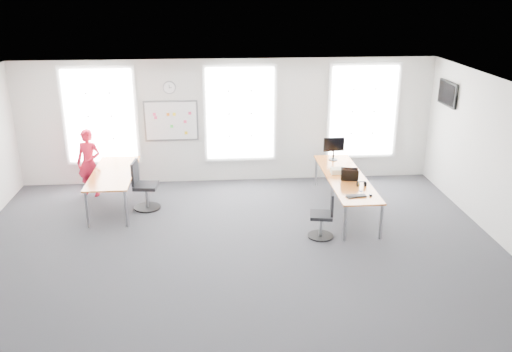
{
  "coord_description": "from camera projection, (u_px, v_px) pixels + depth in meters",
  "views": [
    {
      "loc": [
        -0.34,
        -8.72,
        4.71
      ],
      "look_at": [
        0.46,
        1.2,
        1.1
      ],
      "focal_mm": 38.0,
      "sensor_mm": 36.0,
      "label": 1
    }
  ],
  "objects": [
    {
      "name": "chair_left",
      "position": [
        143.0,
        188.0,
        11.72
      ],
      "size": [
        0.58,
        0.58,
        1.08
      ],
      "rotation": [
        0.0,
        0.0,
        1.46
      ],
      "color": "black",
      "rests_on": "ground"
    },
    {
      "name": "floor",
      "position": [
        236.0,
        256.0,
        9.81
      ],
      "size": [
        10.0,
        10.0,
        0.0
      ],
      "primitive_type": "plane",
      "color": "#26262B",
      "rests_on": "ground"
    },
    {
      "name": "window_right",
      "position": [
        363.0,
        111.0,
        13.2
      ],
      "size": [
        1.6,
        0.06,
        2.2
      ],
      "primitive_type": "cube",
      "color": "white",
      "rests_on": "wall_back"
    },
    {
      "name": "desk_left",
      "position": [
        114.0,
        175.0,
        11.7
      ],
      "size": [
        0.89,
        2.22,
        0.81
      ],
      "color": "#D5843C",
      "rests_on": "ground"
    },
    {
      "name": "lens_cap",
      "position": [
        361.0,
        191.0,
        10.77
      ],
      "size": [
        0.07,
        0.07,
        0.01
      ],
      "primitive_type": "cylinder",
      "rotation": [
        0.0,
        0.0,
        -0.07
      ],
      "color": "black",
      "rests_on": "desk_right"
    },
    {
      "name": "person",
      "position": [
        89.0,
        163.0,
        12.35
      ],
      "size": [
        0.64,
        0.5,
        1.56
      ],
      "primitive_type": "imported",
      "rotation": [
        0.0,
        0.0,
        -0.24
      ],
      "color": "red",
      "rests_on": "ground"
    },
    {
      "name": "laptop_sleeve",
      "position": [
        350.0,
        175.0,
        11.27
      ],
      "size": [
        0.36,
        0.24,
        0.28
      ],
      "rotation": [
        0.0,
        0.0,
        -0.18
      ],
      "color": "black",
      "rests_on": "desk_right"
    },
    {
      "name": "keyboard",
      "position": [
        356.0,
        196.0,
        10.51
      ],
      "size": [
        0.42,
        0.23,
        0.02
      ],
      "primitive_type": "cube",
      "rotation": [
        0.0,
        0.0,
        0.23
      ],
      "color": "black",
      "rests_on": "desk_right"
    },
    {
      "name": "chair_right",
      "position": [
        324.0,
        217.0,
        10.42
      ],
      "size": [
        0.5,
        0.5,
        0.94
      ],
      "rotation": [
        0.0,
        0.0,
        -1.74
      ],
      "color": "black",
      "rests_on": "ground"
    },
    {
      "name": "tv",
      "position": [
        448.0,
        94.0,
        12.21
      ],
      "size": [
        0.06,
        0.9,
        0.55
      ],
      "primitive_type": "cube",
      "color": "black",
      "rests_on": "wall_right"
    },
    {
      "name": "ceiling",
      "position": [
        234.0,
        92.0,
        8.78
      ],
      "size": [
        10.0,
        10.0,
        0.0
      ],
      "primitive_type": "plane",
      "rotation": [
        3.14,
        0.0,
        0.0
      ],
      "color": "white",
      "rests_on": "ground"
    },
    {
      "name": "wall_clock",
      "position": [
        169.0,
        87.0,
        12.62
      ],
      "size": [
        0.3,
        0.04,
        0.3
      ],
      "primitive_type": "cylinder",
      "rotation": [
        1.57,
        0.0,
        0.0
      ],
      "color": "gray",
      "rests_on": "wall_back"
    },
    {
      "name": "paper_stack",
      "position": [
        338.0,
        171.0,
        11.77
      ],
      "size": [
        0.32,
        0.25,
        0.11
      ],
      "primitive_type": "cube",
      "rotation": [
        0.0,
        0.0,
        -0.03
      ],
      "color": "beige",
      "rests_on": "desk_right"
    },
    {
      "name": "desk_right",
      "position": [
        346.0,
        179.0,
        11.59
      ],
      "size": [
        0.82,
        3.08,
        0.75
      ],
      "color": "#D5843C",
      "rests_on": "ground"
    },
    {
      "name": "headphones",
      "position": [
        361.0,
        184.0,
        11.01
      ],
      "size": [
        0.19,
        0.1,
        0.11
      ],
      "rotation": [
        0.0,
        0.0,
        0.26
      ],
      "color": "black",
      "rests_on": "desk_right"
    },
    {
      "name": "mouse",
      "position": [
        371.0,
        195.0,
        10.52
      ],
      "size": [
        0.09,
        0.12,
        0.04
      ],
      "primitive_type": "ellipsoid",
      "rotation": [
        0.0,
        0.0,
        -0.21
      ],
      "color": "black",
      "rests_on": "desk_right"
    },
    {
      "name": "wall_back",
      "position": [
        228.0,
        122.0,
        13.04
      ],
      "size": [
        10.0,
        0.0,
        10.0
      ],
      "primitive_type": "plane",
      "rotation": [
        1.57,
        0.0,
        0.0
      ],
      "color": "silver",
      "rests_on": "ground"
    },
    {
      "name": "monitor",
      "position": [
        334.0,
        147.0,
        12.53
      ],
      "size": [
        0.49,
        0.2,
        0.54
      ],
      "rotation": [
        0.0,
        0.0,
        0.07
      ],
      "color": "black",
      "rests_on": "desk_right"
    },
    {
      "name": "whiteboard",
      "position": [
        171.0,
        121.0,
        12.9
      ],
      "size": [
        1.2,
        0.03,
        0.9
      ],
      "primitive_type": "cube",
      "color": "white",
      "rests_on": "wall_back"
    },
    {
      "name": "wall_front",
      "position": [
        252.0,
        313.0,
        5.55
      ],
      "size": [
        10.0,
        0.0,
        10.0
      ],
      "primitive_type": "plane",
      "rotation": [
        -1.57,
        0.0,
        0.0
      ],
      "color": "silver",
      "rests_on": "ground"
    },
    {
      "name": "window_mid",
      "position": [
        240.0,
        113.0,
        12.97
      ],
      "size": [
        1.6,
        0.06,
        2.2
      ],
      "primitive_type": "cube",
      "color": "white",
      "rests_on": "wall_back"
    },
    {
      "name": "window_left",
      "position": [
        100.0,
        116.0,
        12.72
      ],
      "size": [
        1.6,
        0.06,
        2.2
      ],
      "primitive_type": "cube",
      "color": "white",
      "rests_on": "wall_back"
    }
  ]
}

